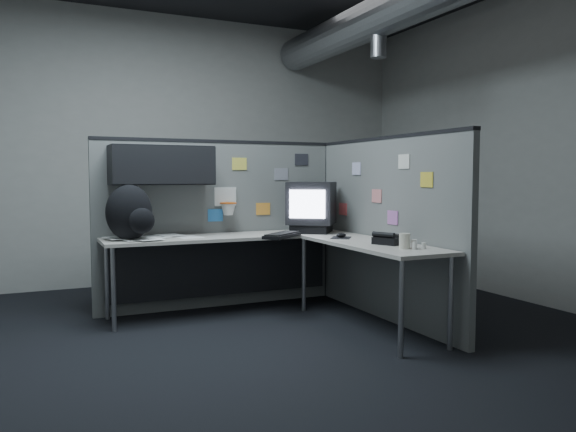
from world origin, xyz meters
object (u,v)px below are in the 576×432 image
desk (266,250)px  phone (389,239)px  backpack (130,213)px  monitor (312,206)px  keyboard (282,235)px

desk → phone: 1.16m
phone → backpack: backpack is taller
monitor → keyboard: monitor is taller
monitor → backpack: bearing=171.8°
backpack → desk: bearing=-21.3°
monitor → backpack: (-1.73, 0.02, -0.02)m
phone → backpack: size_ratio=0.57×
monitor → backpack: 1.73m
monitor → desk: bearing=-167.3°
backpack → monitor: bearing=-10.7°
monitor → phone: 1.16m
monitor → phone: bearing=-91.5°
desk → backpack: size_ratio=4.81×
keyboard → backpack: backpack is taller
monitor → keyboard: bearing=-154.0°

